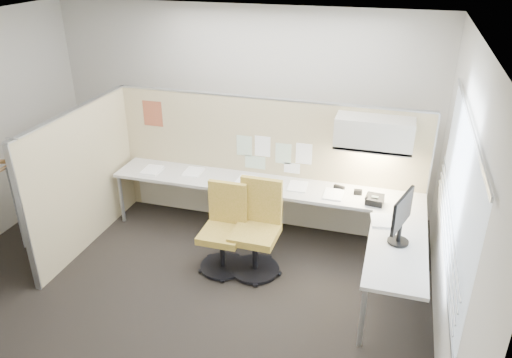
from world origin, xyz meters
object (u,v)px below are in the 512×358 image
(chair_right, at_px, (257,231))
(desk, at_px, (286,201))
(chair_left, at_px, (224,231))
(phone, at_px, (374,200))
(monitor, at_px, (402,216))

(chair_right, bearing_deg, desk, 74.67)
(chair_left, distance_m, chair_right, 0.39)
(desk, xyz_separation_m, phone, (1.07, 0.00, 0.18))
(chair_left, height_order, chair_right, chair_right)
(desk, distance_m, chair_right, 0.67)
(desk, height_order, monitor, monitor)
(chair_right, distance_m, monitor, 1.65)
(desk, distance_m, phone, 1.08)
(chair_left, distance_m, monitor, 2.03)
(chair_left, bearing_deg, desk, 50.44)
(chair_left, distance_m, phone, 1.81)
(chair_left, relative_size, monitor, 1.86)
(desk, height_order, chair_left, chair_left)
(chair_left, bearing_deg, monitor, -2.77)
(desk, bearing_deg, phone, 0.09)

